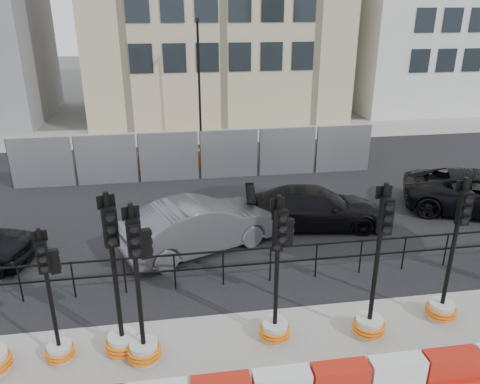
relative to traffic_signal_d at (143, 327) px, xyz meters
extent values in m
plane|color=#51514C|center=(1.86, 1.22, -0.81)|extent=(120.00, 120.00, 0.00)
cube|color=black|center=(1.86, 8.22, -0.80)|extent=(40.00, 14.00, 0.03)
cube|color=gray|center=(1.86, 17.22, -0.80)|extent=(40.00, 4.00, 0.02)
cylinder|color=black|center=(-2.94, 2.42, -0.31)|extent=(0.04, 0.04, 1.00)
cylinder|color=black|center=(-1.74, 2.42, -0.31)|extent=(0.04, 0.04, 1.00)
cylinder|color=black|center=(-0.54, 2.42, -0.31)|extent=(0.04, 0.04, 1.00)
cylinder|color=black|center=(0.66, 2.42, -0.31)|extent=(0.04, 0.04, 1.00)
cylinder|color=black|center=(1.86, 2.42, -0.31)|extent=(0.04, 0.04, 1.00)
cylinder|color=black|center=(3.06, 2.42, -0.31)|extent=(0.04, 0.04, 1.00)
cylinder|color=black|center=(4.26, 2.42, -0.31)|extent=(0.04, 0.04, 1.00)
cylinder|color=black|center=(5.46, 2.42, -0.31)|extent=(0.04, 0.04, 1.00)
cylinder|color=black|center=(6.66, 2.42, -0.31)|extent=(0.04, 0.04, 1.00)
cylinder|color=black|center=(7.86, 2.42, -0.31)|extent=(0.04, 0.04, 1.00)
cube|color=black|center=(1.86, 2.42, 0.17)|extent=(18.00, 0.04, 0.04)
cube|color=black|center=(1.86, 2.42, -0.26)|extent=(18.00, 0.04, 0.04)
cube|color=#979A9F|center=(-4.14, 10.22, 0.19)|extent=(2.30, 0.05, 2.00)
cylinder|color=black|center=(-5.29, 10.22, 0.19)|extent=(0.05, 0.05, 2.00)
cube|color=#979A9F|center=(-1.74, 10.22, 0.19)|extent=(2.30, 0.05, 2.00)
cylinder|color=black|center=(-2.89, 10.22, 0.19)|extent=(0.05, 0.05, 2.00)
cube|color=#979A9F|center=(0.66, 10.22, 0.19)|extent=(2.30, 0.05, 2.00)
cylinder|color=black|center=(-0.49, 10.22, 0.19)|extent=(0.05, 0.05, 2.00)
cube|color=#979A9F|center=(3.06, 10.22, 0.19)|extent=(2.30, 0.05, 2.00)
cylinder|color=black|center=(1.91, 10.22, 0.19)|extent=(0.05, 0.05, 2.00)
cube|color=#979A9F|center=(5.46, 10.22, 0.19)|extent=(2.30, 0.05, 2.00)
cylinder|color=black|center=(4.31, 10.22, 0.19)|extent=(0.05, 0.05, 2.00)
cube|color=#979A9F|center=(7.86, 10.22, 0.19)|extent=(2.30, 0.05, 2.00)
cylinder|color=black|center=(6.71, 10.22, 0.19)|extent=(0.05, 0.05, 2.00)
cube|color=#D24B0E|center=(-2.14, 11.72, -0.41)|extent=(1.00, 0.40, 0.80)
cube|color=#D24B0E|center=(-0.14, 11.72, -0.41)|extent=(1.00, 0.40, 0.80)
cube|color=#D24B0E|center=(1.86, 11.72, -0.41)|extent=(1.00, 0.40, 0.80)
cube|color=#D24B0E|center=(3.86, 11.72, -0.41)|extent=(1.00, 0.40, 0.80)
cube|color=#D24B0E|center=(5.86, 11.72, -0.41)|extent=(1.00, 0.40, 0.80)
cylinder|color=black|center=(2.36, 16.22, 2.19)|extent=(0.12, 0.12, 6.00)
cube|color=black|center=(2.36, 15.97, 5.09)|extent=(0.12, 0.50, 0.12)
cube|color=white|center=(2.39, -1.58, -0.26)|extent=(1.00, 0.35, 0.50)
cube|color=red|center=(3.44, -1.58, -0.26)|extent=(1.00, 0.35, 0.50)
cube|color=white|center=(4.49, -1.58, -0.26)|extent=(1.00, 0.35, 0.50)
cube|color=red|center=(5.54, -1.58, -0.66)|extent=(1.00, 0.50, 0.30)
cube|color=red|center=(5.54, -1.58, -0.26)|extent=(1.00, 0.35, 0.50)
cylinder|color=silver|center=(-1.67, 0.29, -0.64)|extent=(0.48, 0.48, 0.35)
torus|color=orange|center=(-1.67, 0.29, -0.71)|extent=(0.57, 0.57, 0.04)
torus|color=orange|center=(-1.67, 0.29, -0.64)|extent=(0.57, 0.57, 0.04)
torus|color=orange|center=(-1.67, 0.29, -0.57)|extent=(0.57, 0.57, 0.04)
cylinder|color=black|center=(-1.67, 0.29, 0.78)|extent=(0.08, 0.08, 2.65)
cube|color=black|center=(-1.65, 0.19, 1.57)|extent=(0.24, 0.17, 0.62)
cylinder|color=black|center=(-1.63, 0.12, 1.38)|extent=(0.14, 0.07, 0.13)
cylinder|color=black|center=(-1.63, 0.12, 1.57)|extent=(0.14, 0.07, 0.13)
cylinder|color=black|center=(-1.63, 0.12, 1.77)|extent=(0.14, 0.07, 0.13)
cube|color=black|center=(-1.69, 0.34, 1.93)|extent=(0.26, 0.09, 0.21)
cube|color=black|center=(-1.50, 0.33, 1.40)|extent=(0.20, 0.15, 0.49)
cylinder|color=silver|center=(-0.45, 0.31, -0.60)|extent=(0.58, 0.58, 0.43)
torus|color=orange|center=(-0.45, 0.31, -0.68)|extent=(0.70, 0.70, 0.05)
torus|color=orange|center=(-0.45, 0.31, -0.60)|extent=(0.70, 0.70, 0.05)
torus|color=orange|center=(-0.45, 0.31, -0.51)|extent=(0.70, 0.70, 0.05)
cylinder|color=black|center=(-0.45, 0.31, 1.12)|extent=(0.10, 0.10, 3.22)
cube|color=black|center=(-0.42, 0.18, 2.08)|extent=(0.29, 0.21, 0.75)
cylinder|color=black|center=(-0.39, 0.10, 1.85)|extent=(0.17, 0.10, 0.16)
cylinder|color=black|center=(-0.39, 0.10, 2.08)|extent=(0.17, 0.10, 0.16)
cylinder|color=black|center=(-0.39, 0.10, 2.32)|extent=(0.17, 0.10, 0.16)
cube|color=black|center=(-0.47, 0.37, 2.51)|extent=(0.32, 0.12, 0.26)
cylinder|color=silver|center=(-0.01, 0.01, -0.61)|extent=(0.56, 0.56, 0.41)
torus|color=orange|center=(-0.01, 0.01, -0.69)|extent=(0.67, 0.67, 0.05)
torus|color=orange|center=(-0.01, 0.01, -0.61)|extent=(0.67, 0.67, 0.05)
torus|color=orange|center=(-0.01, 0.01, -0.52)|extent=(0.67, 0.67, 0.05)
cylinder|color=black|center=(-0.01, 0.01, 1.05)|extent=(0.09, 0.09, 3.10)
cube|color=black|center=(0.01, -0.11, 1.98)|extent=(0.27, 0.19, 0.72)
cylinder|color=black|center=(0.03, -0.19, 1.75)|extent=(0.16, 0.08, 0.16)
cylinder|color=black|center=(0.03, -0.19, 1.98)|extent=(0.16, 0.08, 0.16)
cylinder|color=black|center=(0.03, -0.19, 2.21)|extent=(0.16, 0.08, 0.16)
cube|color=black|center=(-0.03, 0.07, 2.39)|extent=(0.31, 0.10, 0.25)
cube|color=black|center=(0.19, 0.05, 1.77)|extent=(0.23, 0.18, 0.57)
cylinder|color=silver|center=(2.72, 0.36, -0.63)|extent=(0.49, 0.49, 0.36)
torus|color=orange|center=(2.72, 0.36, -0.70)|extent=(0.59, 0.59, 0.05)
torus|color=orange|center=(2.72, 0.36, -0.63)|extent=(0.59, 0.59, 0.05)
torus|color=orange|center=(2.72, 0.36, -0.56)|extent=(0.59, 0.59, 0.05)
cylinder|color=black|center=(2.72, 0.36, 0.82)|extent=(0.08, 0.08, 2.72)
cube|color=black|center=(2.69, 0.26, 1.63)|extent=(0.24, 0.18, 0.63)
cylinder|color=black|center=(2.67, 0.19, 1.43)|extent=(0.14, 0.08, 0.14)
cylinder|color=black|center=(2.67, 0.19, 1.63)|extent=(0.14, 0.08, 0.14)
cylinder|color=black|center=(2.67, 0.19, 1.83)|extent=(0.14, 0.08, 0.14)
cube|color=black|center=(2.73, 0.41, 1.99)|extent=(0.27, 0.10, 0.22)
cylinder|color=silver|center=(2.69, 0.24, -0.61)|extent=(0.54, 0.54, 0.40)
torus|color=orange|center=(2.69, 0.24, -0.69)|extent=(0.65, 0.65, 0.05)
torus|color=orange|center=(2.69, 0.24, -0.61)|extent=(0.65, 0.65, 0.05)
torus|color=orange|center=(2.69, 0.24, -0.53)|extent=(0.65, 0.65, 0.05)
cylinder|color=black|center=(2.69, 0.24, 0.99)|extent=(0.09, 0.09, 3.00)
cube|color=black|center=(2.71, 0.12, 1.89)|extent=(0.26, 0.18, 0.70)
cylinder|color=black|center=(2.73, 0.04, 1.67)|extent=(0.16, 0.08, 0.15)
cylinder|color=black|center=(2.73, 0.04, 1.89)|extent=(0.16, 0.08, 0.15)
cylinder|color=black|center=(2.73, 0.04, 2.11)|extent=(0.16, 0.08, 0.15)
cube|color=black|center=(2.68, 0.30, 2.29)|extent=(0.30, 0.08, 0.24)
cube|color=black|center=(2.89, 0.28, 1.69)|extent=(0.22, 0.16, 0.55)
cylinder|color=silver|center=(4.71, 0.06, -0.60)|extent=(0.57, 0.57, 0.42)
torus|color=orange|center=(4.71, 0.06, -0.69)|extent=(0.69, 0.69, 0.05)
torus|color=orange|center=(4.71, 0.06, -0.60)|extent=(0.69, 0.69, 0.05)
torus|color=orange|center=(4.71, 0.06, -0.52)|extent=(0.69, 0.69, 0.05)
cylinder|color=black|center=(4.71, 0.06, 1.10)|extent=(0.10, 0.10, 3.18)
cube|color=black|center=(4.71, -0.07, 2.05)|extent=(0.26, 0.15, 0.74)
cylinder|color=black|center=(4.71, -0.16, 1.82)|extent=(0.16, 0.06, 0.16)
cylinder|color=black|center=(4.71, -0.16, 2.05)|extent=(0.16, 0.06, 0.16)
cylinder|color=black|center=(4.71, -0.16, 2.28)|extent=(0.16, 0.06, 0.16)
cube|color=black|center=(4.71, 0.12, 2.47)|extent=(0.32, 0.04, 0.25)
cylinder|color=silver|center=(6.55, 0.34, -0.61)|extent=(0.56, 0.56, 0.41)
torus|color=orange|center=(6.55, 0.34, -0.69)|extent=(0.67, 0.67, 0.05)
torus|color=orange|center=(6.55, 0.34, -0.61)|extent=(0.67, 0.67, 0.05)
torus|color=orange|center=(6.55, 0.34, -0.53)|extent=(0.67, 0.67, 0.05)
cylinder|color=black|center=(6.55, 0.34, 1.04)|extent=(0.09, 0.09, 3.09)
cube|color=black|center=(6.54, 0.22, 1.97)|extent=(0.25, 0.16, 0.72)
cylinder|color=black|center=(6.54, 0.14, 1.74)|extent=(0.16, 0.06, 0.15)
cylinder|color=black|center=(6.54, 0.14, 1.97)|extent=(0.16, 0.06, 0.15)
cylinder|color=black|center=(6.54, 0.14, 2.19)|extent=(0.16, 0.06, 0.15)
cube|color=black|center=(6.55, 0.41, 2.38)|extent=(0.31, 0.05, 0.25)
imported|color=#4F4F54|center=(1.45, 4.43, -0.06)|extent=(4.87, 5.71, 1.50)
imported|color=black|center=(5.14, 5.39, -0.18)|extent=(2.90, 4.84, 1.27)
camera|label=1|loc=(0.72, -7.61, 5.80)|focal=35.00mm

